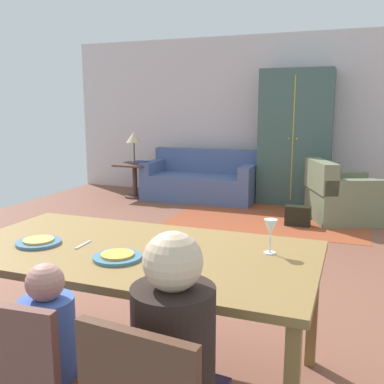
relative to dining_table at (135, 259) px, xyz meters
The scene contains 20 objects.
ground_plane 2.13m from the dining_table, 95.29° to the left, with size 7.48×6.73×0.02m, color brown.
back_wall 5.46m from the dining_table, 91.96° to the left, with size 7.48×0.10×2.70m, color silver.
dining_table is the anchor object (origin of this frame).
plate_near_man 0.56m from the dining_table, 167.54° to the right, with size 0.25×0.25×0.02m, color teal.
pizza_near_man 0.56m from the dining_table, 167.54° to the right, with size 0.17×0.17×0.01m, color #DEA94F.
plate_near_child 0.19m from the dining_table, 90.00° to the right, with size 0.25×0.25×0.02m, color teal.
pizza_near_child 0.20m from the dining_table, 90.00° to the right, with size 0.17×0.17×0.01m, color gold.
wine_glass 0.76m from the dining_table, 14.21° to the left, with size 0.07×0.07×0.19m.
fork 0.31m from the dining_table, behind, with size 0.02×0.15×0.01m, color silver.
knife 0.21m from the dining_table, 29.36° to the left, with size 0.01×0.17×0.01m, color silver.
person_child 0.75m from the dining_table, 90.18° to the right, with size 0.22×0.29×0.92m.
area_rug 3.98m from the dining_table, 89.33° to the left, with size 2.60×1.80×0.01m, color #9C4427.
couch 4.97m from the dining_table, 105.09° to the left, with size 1.84×0.86×0.82m.
armchair 4.23m from the dining_table, 76.90° to the left, with size 1.12×1.11×0.82m.
armoire 5.04m from the dining_table, 87.74° to the left, with size 1.10×0.59×2.10m.
side_table 5.13m from the dining_table, 117.95° to the left, with size 0.56×0.56×0.58m.
table_lamp 5.13m from the dining_table, 117.95° to the left, with size 0.26×0.26×0.54m.
book_lower 5.02m from the dining_table, 116.57° to the left, with size 0.22×0.16×0.03m, color maroon.
book_upper 5.04m from the dining_table, 116.60° to the left, with size 0.22×0.16×0.03m, color navy.
handbag 3.69m from the dining_table, 82.86° to the left, with size 0.32×0.16×0.26m, color black.
Camera 1 is at (1.29, -3.27, 1.52)m, focal length 40.90 mm.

